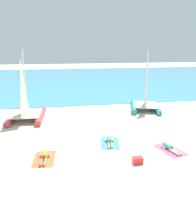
{
  "coord_description": "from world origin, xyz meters",
  "views": [
    {
      "loc": [
        -2.84,
        -10.19,
        5.76
      ],
      "look_at": [
        0.0,
        5.38,
        1.2
      ],
      "focal_mm": 36.56,
      "sensor_mm": 36.0,
      "label": 1
    }
  ],
  "objects_px": {
    "sunbather_right": "(169,147)",
    "sailboat_red": "(26,110)",
    "towel_left": "(44,159)",
    "sunbather_middle": "(110,141)",
    "towel_right": "(170,150)",
    "cooler_box": "(138,160)",
    "towel_middle": "(110,143)",
    "sailboat_teal": "(146,101)",
    "sunbather_left": "(44,156)"
  },
  "relations": [
    {
      "from": "towel_middle",
      "to": "sunbather_middle",
      "type": "bearing_deg",
      "value": 80.85
    },
    {
      "from": "towel_middle",
      "to": "towel_right",
      "type": "xyz_separation_m",
      "value": [
        3.21,
        -1.57,
        0.0
      ]
    },
    {
      "from": "sunbather_left",
      "to": "cooler_box",
      "type": "height_order",
      "value": "cooler_box"
    },
    {
      "from": "towel_left",
      "to": "towel_right",
      "type": "height_order",
      "value": "same"
    },
    {
      "from": "sunbather_left",
      "to": "sunbather_middle",
      "type": "relative_size",
      "value": 1.0
    },
    {
      "from": "sunbather_middle",
      "to": "towel_right",
      "type": "distance_m",
      "value": 3.59
    },
    {
      "from": "sailboat_red",
      "to": "sunbather_middle",
      "type": "height_order",
      "value": "sailboat_red"
    },
    {
      "from": "sailboat_red",
      "to": "sunbather_right",
      "type": "distance_m",
      "value": 11.49
    },
    {
      "from": "sailboat_teal",
      "to": "towel_right",
      "type": "xyz_separation_m",
      "value": [
        -1.87,
        -8.55,
        -0.8
      ]
    },
    {
      "from": "sailboat_teal",
      "to": "sunbather_left",
      "type": "relative_size",
      "value": 3.45
    },
    {
      "from": "sunbather_right",
      "to": "cooler_box",
      "type": "relative_size",
      "value": 3.12
    },
    {
      "from": "sailboat_red",
      "to": "cooler_box",
      "type": "xyz_separation_m",
      "value": [
        6.42,
        -8.59,
        -0.65
      ]
    },
    {
      "from": "sailboat_teal",
      "to": "sunbather_right",
      "type": "xyz_separation_m",
      "value": [
        -1.88,
        -8.49,
        -0.68
      ]
    },
    {
      "from": "sailboat_red",
      "to": "cooler_box",
      "type": "relative_size",
      "value": 11.2
    },
    {
      "from": "sunbather_left",
      "to": "towel_left",
      "type": "bearing_deg",
      "value": -90.0
    },
    {
      "from": "sunbather_right",
      "to": "towel_right",
      "type": "bearing_deg",
      "value": -90.0
    },
    {
      "from": "sunbather_left",
      "to": "towel_middle",
      "type": "distance_m",
      "value": 4.11
    },
    {
      "from": "sunbather_right",
      "to": "cooler_box",
      "type": "xyz_separation_m",
      "value": [
        -2.37,
        -1.22,
        0.05
      ]
    },
    {
      "from": "sunbather_right",
      "to": "towel_left",
      "type": "bearing_deg",
      "value": 167.35
    },
    {
      "from": "sunbather_middle",
      "to": "sailboat_red",
      "type": "bearing_deg",
      "value": 143.14
    },
    {
      "from": "sailboat_teal",
      "to": "sunbather_right",
      "type": "height_order",
      "value": "sailboat_teal"
    },
    {
      "from": "sailboat_teal",
      "to": "towel_middle",
      "type": "bearing_deg",
      "value": -108.25
    },
    {
      "from": "sailboat_red",
      "to": "cooler_box",
      "type": "bearing_deg",
      "value": -49.89
    },
    {
      "from": "sunbather_middle",
      "to": "cooler_box",
      "type": "xyz_separation_m",
      "value": [
        0.82,
        -2.79,
        0.05
      ]
    },
    {
      "from": "towel_middle",
      "to": "cooler_box",
      "type": "distance_m",
      "value": 2.85
    },
    {
      "from": "sunbather_middle",
      "to": "sunbather_right",
      "type": "height_order",
      "value": "same"
    },
    {
      "from": "towel_left",
      "to": "towel_middle",
      "type": "bearing_deg",
      "value": 19.57
    },
    {
      "from": "sailboat_red",
      "to": "sunbather_left",
      "type": "bearing_deg",
      "value": -73.35
    },
    {
      "from": "sunbather_left",
      "to": "sailboat_teal",
      "type": "bearing_deg",
      "value": 47.55
    },
    {
      "from": "sunbather_left",
      "to": "sunbather_right",
      "type": "relative_size",
      "value": 1.0
    },
    {
      "from": "towel_left",
      "to": "cooler_box",
      "type": "relative_size",
      "value": 3.8
    },
    {
      "from": "sailboat_teal",
      "to": "towel_left",
      "type": "xyz_separation_m",
      "value": [
        -8.98,
        -8.37,
        -0.8
      ]
    },
    {
      "from": "sailboat_teal",
      "to": "sunbather_left",
      "type": "distance_m",
      "value": 12.24
    },
    {
      "from": "sunbather_middle",
      "to": "sunbather_right",
      "type": "distance_m",
      "value": 3.55
    },
    {
      "from": "sailboat_teal",
      "to": "sailboat_red",
      "type": "height_order",
      "value": "sailboat_red"
    },
    {
      "from": "towel_left",
      "to": "sunbather_middle",
      "type": "distance_m",
      "value": 4.17
    },
    {
      "from": "sailboat_teal",
      "to": "towel_right",
      "type": "distance_m",
      "value": 8.79
    },
    {
      "from": "sunbather_right",
      "to": "sailboat_red",
      "type": "bearing_deg",
      "value": 128.3
    },
    {
      "from": "towel_left",
      "to": "sunbather_right",
      "type": "bearing_deg",
      "value": -0.94
    },
    {
      "from": "cooler_box",
      "to": "towel_left",
      "type": "bearing_deg",
      "value": 164.16
    },
    {
      "from": "sailboat_teal",
      "to": "sunbather_middle",
      "type": "xyz_separation_m",
      "value": [
        -5.07,
        -6.92,
        -0.68
      ]
    },
    {
      "from": "sunbather_middle",
      "to": "towel_middle",
      "type": "bearing_deg",
      "value": -90.0
    },
    {
      "from": "sunbather_middle",
      "to": "towel_right",
      "type": "relative_size",
      "value": 0.82
    },
    {
      "from": "sailboat_teal",
      "to": "sunbather_right",
      "type": "relative_size",
      "value": 3.47
    },
    {
      "from": "sailboat_teal",
      "to": "sunbather_left",
      "type": "xyz_separation_m",
      "value": [
        -8.97,
        -8.3,
        -0.68
      ]
    },
    {
      "from": "sunbather_middle",
      "to": "towel_right",
      "type": "height_order",
      "value": "sunbather_middle"
    },
    {
      "from": "towel_middle",
      "to": "towel_right",
      "type": "bearing_deg",
      "value": -26.02
    },
    {
      "from": "sailboat_red",
      "to": "sunbather_middle",
      "type": "bearing_deg",
      "value": -42.65
    },
    {
      "from": "sailboat_teal",
      "to": "towel_middle",
      "type": "distance_m",
      "value": 8.67
    },
    {
      "from": "towel_right",
      "to": "sunbather_right",
      "type": "bearing_deg",
      "value": 101.71
    }
  ]
}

